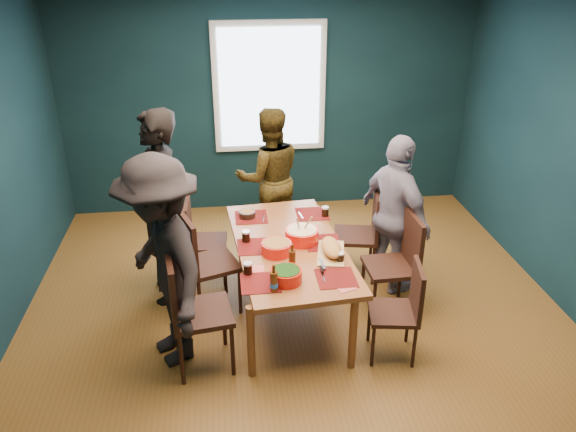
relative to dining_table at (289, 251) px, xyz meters
name	(u,v)px	position (x,y,z in m)	size (l,w,h in m)	color
room	(293,167)	(0.05, 0.16, 0.74)	(5.01, 5.01, 2.71)	brown
dining_table	(289,251)	(0.00, 0.00, 0.00)	(1.07, 1.90, 0.70)	brown
chair_left_far	(198,235)	(-0.83, 0.67, -0.14)	(0.40, 0.40, 0.85)	#331911
chair_left_mid	(201,257)	(-0.79, 0.09, -0.06)	(0.57, 0.57, 0.98)	#331911
chair_left_near	(188,304)	(-0.87, -0.67, -0.04)	(0.52, 0.52, 1.02)	#331911
chair_right_far	(365,228)	(0.83, 0.53, -0.09)	(0.49, 0.49, 0.93)	#331911
chair_right_mid	(400,257)	(0.99, -0.10, -0.07)	(0.45, 0.45, 0.96)	#331911
chair_right_near	(404,305)	(0.84, -0.73, -0.14)	(0.44, 0.44, 0.85)	#331911
person_far_left	(160,208)	(-1.14, 0.42, 0.29)	(0.67, 0.44, 1.85)	black
person_back	(269,178)	(-0.05, 1.39, 0.15)	(0.76, 0.59, 1.57)	black
person_right	(395,216)	(1.04, 0.28, 0.16)	(0.92, 0.38, 1.57)	white
person_near_left	(163,263)	(-1.05, -0.51, 0.25)	(1.14, 0.65, 1.76)	black
bowl_salad	(277,248)	(-0.13, -0.14, 0.12)	(0.26, 0.26, 0.11)	red
bowl_dumpling	(302,235)	(0.12, 0.05, 0.13)	(0.30, 0.30, 0.28)	red
bowl_herbs	(286,275)	(-0.10, -0.60, 0.12)	(0.25, 0.25, 0.11)	red
cutting_board	(331,249)	(0.33, -0.22, 0.12)	(0.31, 0.57, 0.12)	#D4BC72
small_bowl	(247,214)	(-0.34, 0.60, 0.10)	(0.16, 0.16, 0.07)	black
beer_bottle_a	(274,282)	(-0.21, -0.72, 0.15)	(0.06, 0.06, 0.23)	#48250C
beer_bottle_b	(292,259)	(-0.02, -0.39, 0.15)	(0.06, 0.06, 0.22)	#48250C
cola_glass_a	(248,268)	(-0.39, -0.45, 0.12)	(0.07, 0.07, 0.10)	black
cola_glass_b	(340,257)	(0.39, -0.35, 0.11)	(0.06, 0.06, 0.09)	black
cola_glass_c	(325,211)	(0.42, 0.53, 0.12)	(0.07, 0.07, 0.10)	black
cola_glass_d	(246,236)	(-0.38, 0.10, 0.12)	(0.08, 0.08, 0.11)	black
napkin_a	(331,241)	(0.38, 0.03, 0.07)	(0.13, 0.13, 0.00)	#DA5C60
napkin_b	(256,269)	(-0.32, -0.38, 0.07)	(0.13, 0.13, 0.00)	#DA5C60
napkin_c	(345,286)	(0.35, -0.72, 0.07)	(0.14, 0.14, 0.00)	#DA5C60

